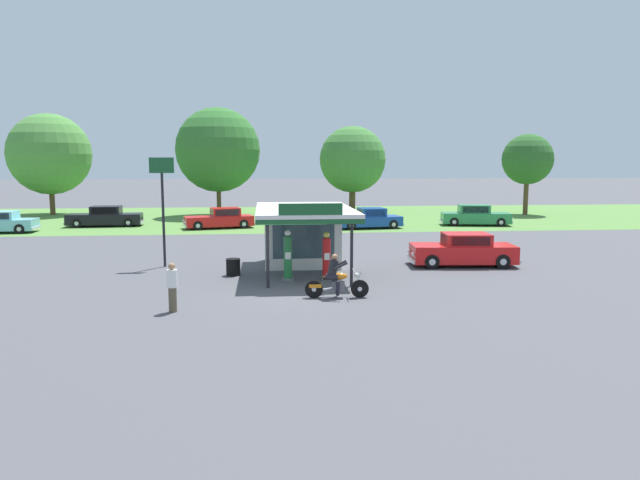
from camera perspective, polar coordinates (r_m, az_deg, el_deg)
ground_plane at (r=21.94m, az=-2.61°, el=-5.05°), size 300.00×300.00×0.00m
grass_verge_strip at (r=51.62m, az=-4.29°, el=2.23°), size 120.00×24.00×0.01m
service_station_kiosk at (r=26.96m, az=-1.75°, el=0.95°), size 4.13×7.28×3.27m
gas_pump_nearside at (r=23.89m, az=-3.15°, el=-1.68°), size 0.44×0.44×2.08m
gas_pump_offside at (r=24.01m, az=0.65°, el=-1.74°), size 0.44×0.44×1.99m
motorcycle_with_rider at (r=20.86m, az=1.54°, el=-3.87°), size 2.28×0.70×1.58m
featured_classic_sedan at (r=28.11m, az=13.74°, el=-1.01°), size 5.05×2.28×1.52m
parked_car_back_row_centre_right at (r=42.95m, az=4.81°, el=2.03°), size 5.04×2.51×1.49m
parked_car_back_row_right at (r=46.33m, az=14.85°, el=2.27°), size 5.47×2.68×1.57m
parked_car_back_row_left at (r=43.47m, az=-9.66°, el=2.03°), size 5.31×2.93×1.48m
parked_car_second_row_spare at (r=46.97m, az=-20.16°, el=2.10°), size 5.65×2.16×1.53m
bystander_admiring_sedan at (r=19.45m, az=-14.16°, el=-4.38°), size 0.34×0.34×1.60m
tree_oak_right at (r=53.32m, az=-9.96°, el=8.42°), size 7.47×7.47×9.61m
tree_oak_centre at (r=56.22m, az=3.38°, el=7.65°), size 6.25×6.25×8.17m
tree_oak_distant_spare at (r=59.02m, az=-24.59°, el=7.45°), size 7.30×7.30×9.16m
tree_oak_far_right at (r=57.13m, az=19.42°, el=7.34°), size 4.59×4.59×7.35m
roadside_pole_sign at (r=27.71m, az=-15.06°, el=4.43°), size 1.10×0.12×5.00m
spare_tire_stack at (r=25.26m, az=-8.43°, el=-2.61°), size 0.60×0.60×0.72m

